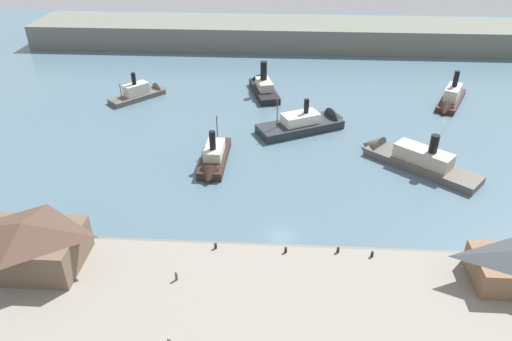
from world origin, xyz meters
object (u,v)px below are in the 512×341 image
ferry_approaching_west (450,100)px  ferry_shed_customs_shed (27,244)px  ferry_outer_harbor (408,157)px  mooring_post_east (372,254)px  ferry_moored_west (263,86)px  ferry_departing_north (311,123)px  mooring_post_west (286,250)px  mooring_post_center_west (338,250)px  pedestrian_walking_east (176,276)px  ferry_mid_harbor (143,92)px  mooring_post_center_east (216,246)px  ferry_approaching_east (213,160)px

ferry_approaching_west → ferry_shed_customs_shed: bearing=-140.1°
ferry_shed_customs_shed → ferry_approaching_west: ferry_shed_customs_shed is taller
ferry_shed_customs_shed → ferry_outer_harbor: 72.76m
mooring_post_east → ferry_approaching_west: ferry_approaching_west is taller
ferry_moored_west → ferry_departing_north: size_ratio=0.83×
mooring_post_east → ferry_moored_west: (-20.18, 69.28, -0.06)m
mooring_post_west → mooring_post_center_west: bearing=3.7°
pedestrian_walking_east → ferry_moored_west: size_ratio=0.08×
ferry_mid_harbor → ferry_approaching_west: 82.26m
mooring_post_east → ferry_mid_harbor: ferry_mid_harbor is taller
ferry_moored_west → ferry_outer_harbor: size_ratio=0.79×
mooring_post_center_east → ferry_moored_west: bearing=86.6°
ferry_shed_customs_shed → ferry_approaching_east: 39.72m
mooring_post_east → ferry_outer_harbor: size_ratio=0.04×
ferry_approaching_east → ferry_moored_west: (8.17, 41.69, 0.15)m
ferry_approaching_east → ferry_mid_harbor: size_ratio=1.12×
ferry_mid_harbor → ferry_departing_north: bearing=-20.5°
pedestrian_walking_east → mooring_post_center_east: bearing=56.9°
ferry_mid_harbor → ferry_moored_west: ferry_moored_west is taller
mooring_post_center_west → mooring_post_west: same height
ferry_departing_north → ferry_outer_harbor: bearing=-38.3°
ferry_approaching_west → ferry_moored_west: (-49.73, 6.54, 0.01)m
mooring_post_center_west → ferry_approaching_east: (-23.21, 26.93, -0.21)m
mooring_post_center_east → ferry_departing_north: (16.59, 46.24, -0.24)m
ferry_approaching_east → ferry_mid_harbor: bearing=124.1°
ferry_shed_customs_shed → ferry_approaching_east: (22.81, 32.31, -3.63)m
mooring_post_east → mooring_post_center_east: (-24.22, 0.45, 0.00)m
ferry_approaching_east → pedestrian_walking_east: bearing=-91.0°
mooring_post_west → ferry_approaching_east: ferry_approaching_east is taller
mooring_post_center_east → ferry_outer_harbor: size_ratio=0.04×
mooring_post_east → ferry_approaching_west: bearing=64.8°
mooring_post_center_east → mooring_post_center_west: bearing=0.6°
mooring_post_center_west → ferry_moored_west: (-15.04, 68.62, -0.06)m
ferry_approaching_west → ferry_approaching_east: bearing=-148.7°
ferry_approaching_east → ferry_moored_west: bearing=78.9°
mooring_post_center_west → ferry_outer_harbor: ferry_outer_harbor is taller
pedestrian_walking_east → ferry_outer_harbor: bearing=42.8°
mooring_post_center_west → ferry_departing_north: bearing=93.1°
mooring_post_west → ferry_approaching_west: bearing=55.6°
mooring_post_center_east → ferry_moored_west: size_ratio=0.05×
ferry_mid_harbor → ferry_outer_harbor: 72.35m
mooring_post_east → ferry_mid_harbor: size_ratio=0.06×
ferry_shed_customs_shed → ferry_approaching_west: bearing=39.9°
mooring_post_center_east → ferry_outer_harbor: 47.52m
ferry_shed_customs_shed → mooring_post_center_west: bearing=6.7°
mooring_post_center_west → ferry_mid_harbor: bearing=127.1°
mooring_post_center_west → mooring_post_west: size_ratio=1.00×
mooring_post_east → ferry_outer_harbor: (12.01, 31.19, -0.14)m
mooring_post_center_east → ferry_approaching_east: size_ratio=0.05×
ferry_departing_north → ferry_shed_customs_shed: bearing=-130.3°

